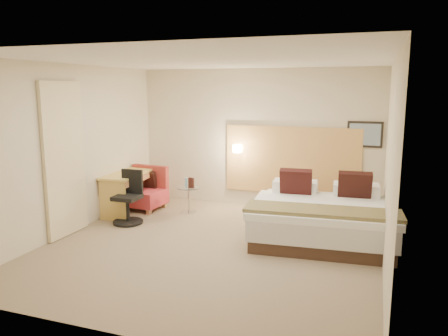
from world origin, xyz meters
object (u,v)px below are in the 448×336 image
(lounge_chair, at_px, (145,192))
(desk_chair, at_px, (129,202))
(desk, at_px, (129,181))
(bed, at_px, (323,216))
(side_table, at_px, (189,198))

(lounge_chair, distance_m, desk_chair, 0.96)
(lounge_chair, relative_size, desk, 0.66)
(bed, distance_m, lounge_chair, 3.53)
(bed, distance_m, side_table, 2.62)
(desk_chair, bearing_deg, desk, 120.65)
(bed, xyz_separation_m, lounge_chair, (-3.49, 0.56, -0.01))
(lounge_chair, xyz_separation_m, desk_chair, (0.21, -0.93, 0.05))
(side_table, relative_size, desk_chair, 0.60)
(desk, bearing_deg, side_table, 18.45)
(desk, distance_m, desk_chair, 0.71)
(desk_chair, bearing_deg, bed, 6.36)
(desk, relative_size, desk_chair, 1.37)
(desk, height_order, desk_chair, desk_chair)
(lounge_chair, distance_m, side_table, 0.94)
(bed, bearing_deg, desk, 176.63)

